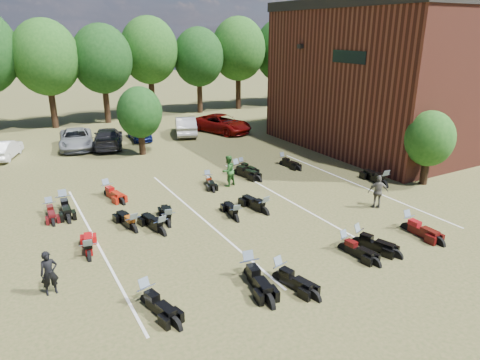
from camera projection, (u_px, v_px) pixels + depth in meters
ground at (289, 228)px, 19.68m from camera, size 160.00×160.00×0.00m
car_1 at (4, 149)px, 30.24m from camera, size 2.67×4.18×1.30m
car_2 at (76, 139)px, 32.88m from camera, size 3.20×5.54×1.45m
car_3 at (108, 138)px, 33.11m from camera, size 3.43×5.57×1.51m
car_4 at (139, 132)px, 35.44m from camera, size 1.80×3.84×1.27m
car_5 at (186, 126)px, 37.11m from camera, size 3.17×5.11×1.59m
car_6 at (222, 124)px, 37.96m from camera, size 4.44×6.22×1.57m
car_7 at (284, 118)px, 40.92m from camera, size 2.85×4.75×1.29m
person_black at (49, 273)px, 14.57m from camera, size 0.60×0.41×1.61m
person_green at (228, 171)px, 24.78m from camera, size 1.05×0.91×1.84m
person_grey at (378, 192)px, 21.70m from camera, size 1.09×0.90×1.73m
motorcycle_1 at (147, 303)px, 14.28m from camera, size 1.25×2.39×1.27m
motorcycle_2 at (279, 279)px, 15.66m from camera, size 1.16×2.33×1.25m
motorcycle_3 at (249, 277)px, 15.82m from camera, size 1.17×2.61×1.41m
motorcycle_4 at (358, 244)px, 18.22m from camera, size 1.42×2.40×1.28m
motorcycle_5 at (344, 250)px, 17.77m from camera, size 0.94×2.20×1.19m
motorcycle_6 at (407, 229)px, 19.58m from camera, size 0.75×2.32×1.29m
motorcycle_7 at (90, 258)px, 17.11m from camera, size 1.07×2.30×1.23m
motorcycle_8 at (134, 231)px, 19.43m from camera, size 1.05×2.35×1.27m
motorcycle_9 at (169, 225)px, 20.00m from camera, size 1.13×2.27×1.21m
motorcycle_10 at (162, 234)px, 19.14m from camera, size 1.15×2.43×1.30m
motorcycle_11 at (236, 220)px, 20.52m from camera, size 0.99×2.18×1.17m
motorcycle_12 at (264, 214)px, 21.28m from camera, size 1.05×2.44×1.32m
motorcycle_13 at (383, 186)px, 25.01m from camera, size 1.17×2.62×1.41m
motorcycle_14 at (51, 213)px, 21.31m from camera, size 0.72×2.09×1.15m
motorcycle_15 at (108, 195)px, 23.64m from camera, size 1.21×2.40×1.28m
motorcycle_16 at (65, 209)px, 21.87m from camera, size 0.88×2.49×1.38m
motorcycle_17 at (208, 183)px, 25.49m from camera, size 1.07×2.08×1.11m
motorcycle_18 at (237, 174)px, 27.05m from camera, size 1.41×2.59×1.38m
motorcycle_19 at (242, 170)px, 27.99m from camera, size 0.88×2.07×1.12m
motorcycle_20 at (283, 165)px, 29.00m from camera, size 0.90×2.17×1.17m
brick_building at (443, 72)px, 35.55m from camera, size 25.40×15.20×10.70m
tree_line at (105, 56)px, 40.90m from camera, size 56.00×6.00×9.79m
young_tree_near_building at (430, 139)px, 24.49m from camera, size 2.80×2.80×4.16m
young_tree_midfield at (140, 112)px, 30.43m from camera, size 3.20×3.20×4.70m
parking_lines at (202, 218)px, 20.74m from camera, size 20.10×14.00×0.01m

